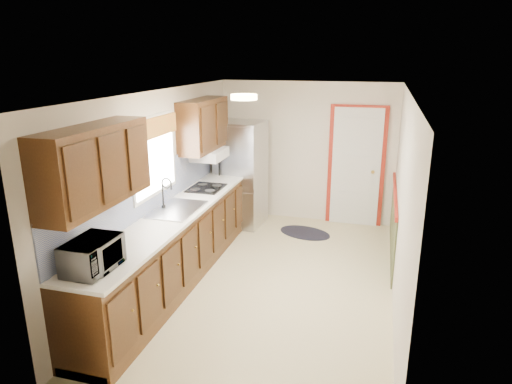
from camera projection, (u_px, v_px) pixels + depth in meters
The scene contains 8 objects.
room_shell at pixel (273, 193), 5.55m from camera, with size 3.20×5.20×2.52m.
kitchen_run at pixel (171, 222), 5.71m from camera, with size 0.63×4.00×2.20m.
back_wall_trim at pixel (364, 178), 7.43m from camera, with size 1.12×2.30×2.08m.
ceiling_fixture at pixel (244, 97), 5.11m from camera, with size 0.30×0.30×0.06m, color #FFD88C.
microwave at pixel (92, 252), 4.08m from camera, with size 0.53×0.29×0.36m, color white.
refrigerator at pixel (241, 174), 7.70m from camera, with size 0.80×0.77×1.77m.
rug at pixel (305, 233), 7.50m from camera, with size 0.86×0.56×0.01m, color black.
cooktop at pixel (206, 188), 6.66m from camera, with size 0.46×0.56×0.02m, color black.
Camera 1 is at (1.22, -5.18, 2.81)m, focal length 32.00 mm.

